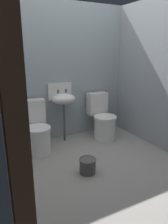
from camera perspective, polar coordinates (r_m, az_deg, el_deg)
ground_plane at (r=3.04m, az=2.64°, el=-14.94°), size 2.84×2.74×0.08m
wall_back at (r=3.72m, az=-6.72°, el=10.26°), size 2.84×0.10×2.29m
wall_right at (r=3.51m, az=20.54°, el=8.97°), size 0.10×2.54×2.29m
wooden_door_post at (r=1.29m, az=-18.01°, el=-2.25°), size 0.13×0.13×2.29m
toilet_left at (r=3.38m, az=-12.58°, el=-5.13°), size 0.44×0.62×0.78m
toilet_right at (r=3.83m, az=4.97°, el=-2.17°), size 0.42×0.61×0.78m
sink at (r=3.58m, az=-5.65°, el=3.67°), size 0.42×0.35×0.99m
bucket at (r=2.83m, az=0.97°, el=-14.14°), size 0.23×0.23×0.20m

